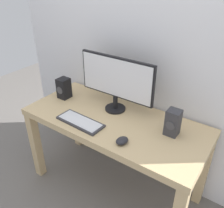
# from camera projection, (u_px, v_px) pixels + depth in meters

# --- Properties ---
(ground_plane) EXTENTS (6.00, 6.00, 0.00)m
(ground_plane) POSITION_uv_depth(u_px,v_px,m) (114.00, 185.00, 2.14)
(ground_plane) COLOR slate
(desk) EXTENTS (1.38, 0.62, 0.71)m
(desk) POSITION_uv_depth(u_px,v_px,m) (114.00, 130.00, 1.84)
(desk) COLOR tan
(desk) RESTS_ON ground_plane
(monitor) EXTENTS (0.62, 0.16, 0.43)m
(monitor) POSITION_uv_depth(u_px,v_px,m) (116.00, 80.00, 1.79)
(monitor) COLOR black
(monitor) RESTS_ON desk
(keyboard_primary) EXTENTS (0.37, 0.16, 0.02)m
(keyboard_primary) POSITION_uv_depth(u_px,v_px,m) (80.00, 122.00, 1.74)
(keyboard_primary) COLOR #333338
(keyboard_primary) RESTS_ON desk
(mouse) EXTENTS (0.09, 0.10, 0.04)m
(mouse) POSITION_uv_depth(u_px,v_px,m) (122.00, 141.00, 1.53)
(mouse) COLOR #232328
(mouse) RESTS_ON desk
(speaker_right) EXTENTS (0.09, 0.09, 0.18)m
(speaker_right) POSITION_uv_depth(u_px,v_px,m) (173.00, 123.00, 1.58)
(speaker_right) COLOR #333338
(speaker_right) RESTS_ON desk
(speaker_left) EXTENTS (0.09, 0.10, 0.17)m
(speaker_left) POSITION_uv_depth(u_px,v_px,m) (64.00, 88.00, 2.03)
(speaker_left) COLOR black
(speaker_left) RESTS_ON desk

